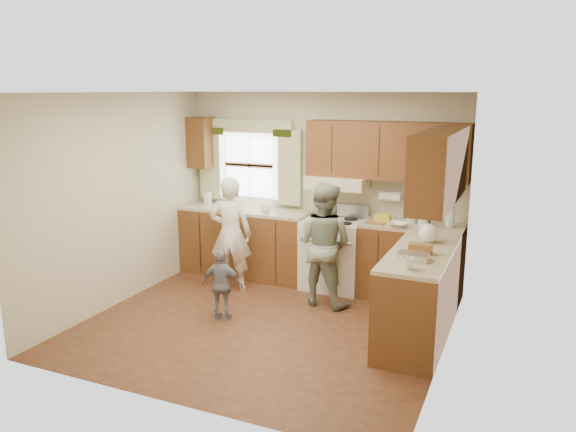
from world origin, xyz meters
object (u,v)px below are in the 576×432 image
at_px(stove, 334,253).
at_px(woman_right, 324,244).
at_px(woman_left, 231,234).
at_px(child, 222,285).

height_order(stove, woman_right, woman_right).
bearing_deg(woman_left, woman_right, 163.32).
relative_size(woman_right, child, 1.82).
bearing_deg(child, stove, -130.33).
xyz_separation_m(stove, child, (-0.80, -1.50, -0.06)).
bearing_deg(woman_right, child, 55.78).
bearing_deg(woman_right, woman_left, 8.94).
height_order(woman_left, child, woman_left).
distance_m(woman_right, child, 1.30).
bearing_deg(woman_right, stove, -74.65).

